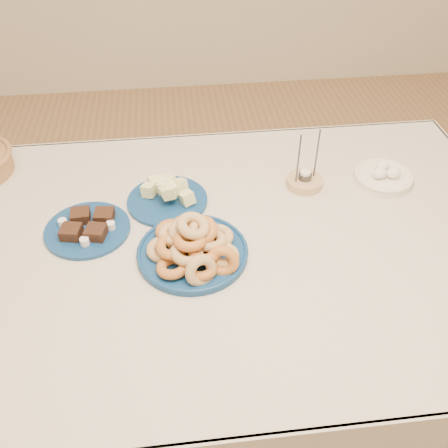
{
  "coord_description": "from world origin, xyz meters",
  "views": [
    {
      "loc": [
        -0.11,
        -0.98,
        1.67
      ],
      "look_at": [
        0.0,
        -0.05,
        0.85
      ],
      "focal_mm": 40.0,
      "sensor_mm": 36.0,
      "label": 1
    }
  ],
  "objects_px": {
    "egg_bowl": "(384,176)",
    "donut_platter": "(193,247)",
    "brownie_plate": "(88,228)",
    "dining_table": "(222,267)",
    "candle_holder": "(305,181)",
    "melon_plate": "(168,195)"
  },
  "relations": [
    {
      "from": "egg_bowl",
      "to": "donut_platter",
      "type": "bearing_deg",
      "value": -156.68
    },
    {
      "from": "donut_platter",
      "to": "melon_plate",
      "type": "height_order",
      "value": "donut_platter"
    },
    {
      "from": "melon_plate",
      "to": "candle_holder",
      "type": "xyz_separation_m",
      "value": [
        0.42,
        0.03,
        -0.01
      ]
    },
    {
      "from": "candle_holder",
      "to": "egg_bowl",
      "type": "xyz_separation_m",
      "value": [
        0.25,
        -0.01,
        0.0
      ]
    },
    {
      "from": "brownie_plate",
      "to": "dining_table",
      "type": "bearing_deg",
      "value": -12.05
    },
    {
      "from": "melon_plate",
      "to": "brownie_plate",
      "type": "xyz_separation_m",
      "value": [
        -0.22,
        -0.11,
        -0.01
      ]
    },
    {
      "from": "donut_platter",
      "to": "candle_holder",
      "type": "height_order",
      "value": "candle_holder"
    },
    {
      "from": "brownie_plate",
      "to": "candle_holder",
      "type": "distance_m",
      "value": 0.66
    },
    {
      "from": "melon_plate",
      "to": "candle_holder",
      "type": "height_order",
      "value": "candle_holder"
    },
    {
      "from": "donut_platter",
      "to": "brownie_plate",
      "type": "relative_size",
      "value": 1.53
    },
    {
      "from": "melon_plate",
      "to": "candle_holder",
      "type": "bearing_deg",
      "value": 3.81
    },
    {
      "from": "donut_platter",
      "to": "egg_bowl",
      "type": "bearing_deg",
      "value": 23.32
    },
    {
      "from": "donut_platter",
      "to": "melon_plate",
      "type": "xyz_separation_m",
      "value": [
        -0.06,
        0.24,
        -0.01
      ]
    },
    {
      "from": "donut_platter",
      "to": "candle_holder",
      "type": "xyz_separation_m",
      "value": [
        0.36,
        0.27,
        -0.02
      ]
    },
    {
      "from": "donut_platter",
      "to": "brownie_plate",
      "type": "bearing_deg",
      "value": 154.91
    },
    {
      "from": "brownie_plate",
      "to": "egg_bowl",
      "type": "distance_m",
      "value": 0.9
    },
    {
      "from": "dining_table",
      "to": "donut_platter",
      "type": "height_order",
      "value": "donut_platter"
    },
    {
      "from": "melon_plate",
      "to": "dining_table",
      "type": "bearing_deg",
      "value": -53.3
    },
    {
      "from": "melon_plate",
      "to": "brownie_plate",
      "type": "bearing_deg",
      "value": -153.87
    },
    {
      "from": "donut_platter",
      "to": "candle_holder",
      "type": "relative_size",
      "value": 1.93
    },
    {
      "from": "candle_holder",
      "to": "egg_bowl",
      "type": "distance_m",
      "value": 0.25
    },
    {
      "from": "donut_platter",
      "to": "egg_bowl",
      "type": "relative_size",
      "value": 1.79
    }
  ]
}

